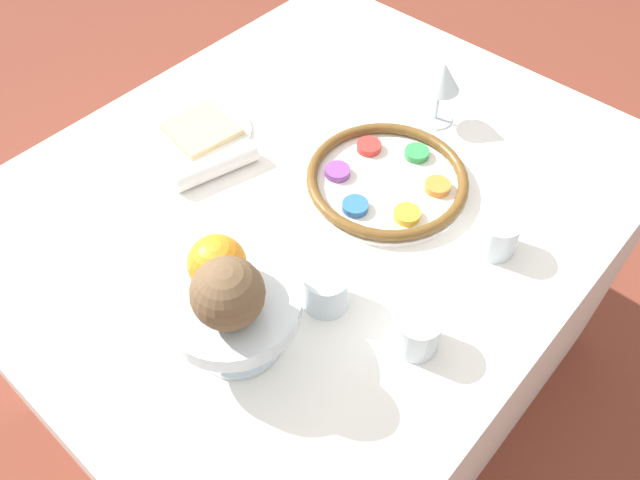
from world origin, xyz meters
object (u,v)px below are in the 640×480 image
object	(u,v)px
bread_plate	(202,131)
cup_far	(326,290)
coconut	(228,293)
cup_mid	(417,331)
seder_plate	(387,180)
fruit_stand	(233,309)
orange_fruit	(217,264)
wine_glass	(442,79)
napkin_roll	(215,166)
cup_near	(497,235)

from	to	relation	value
bread_plate	cup_far	size ratio (longest dim) A/B	2.80
coconut	cup_mid	bearing A→B (deg)	136.29
seder_plate	fruit_stand	bearing A→B (deg)	4.96
seder_plate	orange_fruit	xyz separation A→B (m)	(0.40, 0.00, 0.14)
fruit_stand	orange_fruit	size ratio (longest dim) A/B	2.41
seder_plate	wine_glass	xyz separation A→B (m)	(-0.21, -0.04, 0.08)
bread_plate	cup_mid	bearing A→B (deg)	80.26
cup_mid	cup_far	xyz separation A→B (m)	(0.03, -0.15, 0.00)
seder_plate	bread_plate	bearing A→B (deg)	-69.91
cup_far	cup_mid	bearing A→B (deg)	102.60
seder_plate	bread_plate	world-z (taller)	seder_plate
seder_plate	napkin_roll	size ratio (longest dim) A/B	1.74
coconut	cup_mid	xyz separation A→B (m)	(-0.19, 0.18, -0.13)
wine_glass	napkin_roll	distance (m)	0.46
orange_fruit	napkin_roll	bearing A→B (deg)	-128.73
coconut	cup_far	world-z (taller)	coconut
bread_plate	napkin_roll	size ratio (longest dim) A/B	1.16
fruit_stand	coconut	xyz separation A→B (m)	(0.02, 0.02, 0.08)
seder_plate	cup_far	distance (m)	0.28
cup_near	cup_mid	world-z (taller)	same
orange_fruit	bread_plate	xyz separation A→B (m)	(-0.27, -0.37, -0.15)
seder_plate	coconut	bearing A→B (deg)	7.42
orange_fruit	coconut	world-z (taller)	coconut
bread_plate	coconut	bearing A→B (deg)	54.98
fruit_stand	bread_plate	xyz separation A→B (m)	(-0.28, -0.40, -0.08)
orange_fruit	cup_near	bearing A→B (deg)	151.00
orange_fruit	bread_plate	bearing A→B (deg)	-125.98
orange_fruit	cup_mid	world-z (taller)	orange_fruit
orange_fruit	cup_far	bearing A→B (deg)	146.78
fruit_stand	seder_plate	bearing A→B (deg)	-175.04
cup_near	cup_mid	distance (m)	0.24
coconut	napkin_roll	size ratio (longest dim) A/B	0.58
fruit_stand	coconut	distance (m)	0.08
bread_plate	cup_mid	world-z (taller)	cup_mid
seder_plate	bread_plate	size ratio (longest dim) A/B	1.50
fruit_stand	orange_fruit	xyz separation A→B (m)	(-0.01, -0.03, 0.07)
coconut	orange_fruit	bearing A→B (deg)	-117.58
bread_plate	wine_glass	bearing A→B (deg)	137.36
cup_near	cup_far	xyz separation A→B (m)	(0.27, -0.14, 0.00)
cup_near	wine_glass	bearing A→B (deg)	-128.35
bread_plate	napkin_roll	distance (m)	0.12
napkin_roll	bread_plate	bearing A→B (deg)	-118.24
cup_mid	fruit_stand	bearing A→B (deg)	-49.36
orange_fruit	bread_plate	size ratio (longest dim) A/B	0.41
seder_plate	fruit_stand	distance (m)	0.42
cup_far	bread_plate	bearing A→B (deg)	-106.79
seder_plate	cup_far	xyz separation A→B (m)	(0.27, 0.09, 0.02)
cup_mid	orange_fruit	bearing A→B (deg)	-55.10
napkin_roll	cup_mid	xyz separation A→B (m)	(0.05, 0.49, 0.01)
bread_plate	cup_mid	size ratio (longest dim) A/B	2.80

